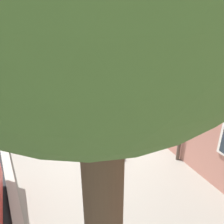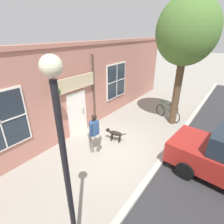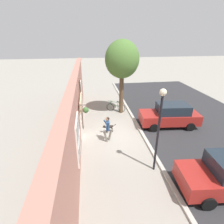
% 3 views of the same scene
% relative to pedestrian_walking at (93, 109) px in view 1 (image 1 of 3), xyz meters
% --- Properties ---
extents(ground_plane, '(90.00, 90.00, 0.00)m').
position_rel_pedestrian_walking_xyz_m(ground_plane, '(0.49, 0.58, -1.04)').
color(ground_plane, gray).
extents(storefront_facade, '(0.95, 18.00, 4.20)m').
position_rel_pedestrian_walking_xyz_m(storefront_facade, '(-1.85, 0.58, 1.08)').
color(storefront_facade, '#B27566').
rests_on(storefront_facade, ground_plane).
extents(pedestrian_walking, '(0.63, 0.57, 1.72)m').
position_rel_pedestrian_walking_xyz_m(pedestrian_walking, '(0.00, 0.00, 0.00)').
color(pedestrian_walking, '#6B665B').
rests_on(pedestrian_walking, ground_plane).
extents(dog_on_leash, '(1.03, 0.37, 0.61)m').
position_rel_pedestrian_walking_xyz_m(dog_on_leash, '(0.19, 1.12, -0.64)').
color(dog_on_leash, black).
rests_on(dog_on_leash, ground_plane).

